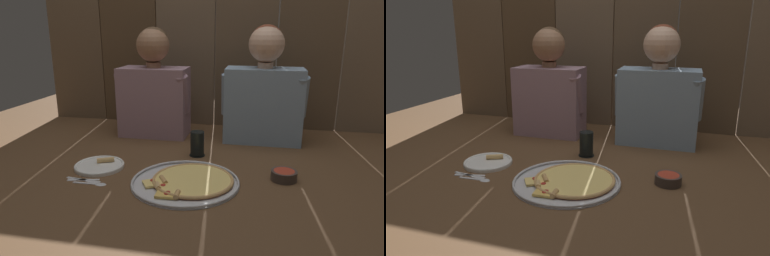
# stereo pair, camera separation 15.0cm
# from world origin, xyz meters

# --- Properties ---
(ground_plane) EXTENTS (3.20, 3.20, 0.00)m
(ground_plane) POSITION_xyz_m (0.00, 0.00, 0.00)
(ground_plane) COLOR brown
(pizza_tray) EXTENTS (0.43, 0.43, 0.03)m
(pizza_tray) POSITION_xyz_m (0.02, -0.07, 0.01)
(pizza_tray) COLOR silver
(pizza_tray) RESTS_ON ground
(dinner_plate) EXTENTS (0.22, 0.22, 0.03)m
(dinner_plate) POSITION_xyz_m (-0.40, 0.01, 0.01)
(dinner_plate) COLOR white
(dinner_plate) RESTS_ON ground
(drinking_glass) EXTENTS (0.08, 0.08, 0.12)m
(drinking_glass) POSITION_xyz_m (-0.00, 0.25, 0.06)
(drinking_glass) COLOR black
(drinking_glass) RESTS_ON ground
(dipping_bowl) EXTENTS (0.11, 0.11, 0.04)m
(dipping_bowl) POSITION_xyz_m (0.40, 0.04, 0.02)
(dipping_bowl) COLOR #3D332D
(dipping_bowl) RESTS_ON ground
(table_fork) EXTENTS (0.13, 0.04, 0.01)m
(table_fork) POSITION_xyz_m (-0.41, -0.13, 0.00)
(table_fork) COLOR silver
(table_fork) RESTS_ON ground
(table_knife) EXTENTS (0.16, 0.04, 0.01)m
(table_knife) POSITION_xyz_m (-0.40, -0.13, 0.00)
(table_knife) COLOR silver
(table_knife) RESTS_ON ground
(table_spoon) EXTENTS (0.14, 0.03, 0.01)m
(table_spoon) POSITION_xyz_m (-0.34, -0.15, 0.00)
(table_spoon) COLOR silver
(table_spoon) RESTS_ON ground
(diner_left) EXTENTS (0.42, 0.21, 0.60)m
(diner_left) POSITION_xyz_m (-0.30, 0.54, 0.28)
(diner_left) COLOR gray
(diner_left) RESTS_ON ground
(diner_right) EXTENTS (0.44, 0.20, 0.62)m
(diner_right) POSITION_xyz_m (0.30, 0.54, 0.28)
(diner_right) COLOR #849EB7
(diner_right) RESTS_ON ground
(wooden_backdrop_wall) EXTENTS (2.19, 0.03, 1.13)m
(wooden_backdrop_wall) POSITION_xyz_m (-0.00, 0.83, 0.56)
(wooden_backdrop_wall) COLOR brown
(wooden_backdrop_wall) RESTS_ON ground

